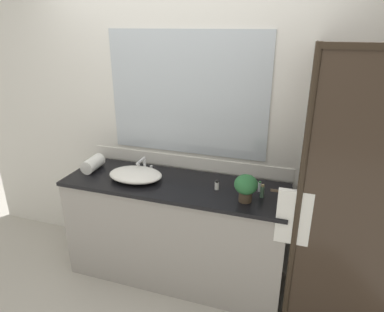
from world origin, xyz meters
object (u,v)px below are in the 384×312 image
sink_basin (136,175)px  faucet (144,167)px  amenity_bottle_body_wash (262,191)px  potted_plant (246,186)px  amenity_bottle_lotion (260,187)px  rolled_towel_near_edge (93,164)px  amenity_bottle_conditioner (217,185)px

sink_basin → faucet: size_ratio=2.62×
sink_basin → amenity_bottle_body_wash: (1.02, 0.02, 0.01)m
faucet → potted_plant: bearing=-14.9°
faucet → amenity_bottle_body_wash: faucet is taller
amenity_bottle_body_wash → potted_plant: bearing=-137.1°
potted_plant → amenity_bottle_body_wash: (0.11, 0.10, -0.07)m
potted_plant → amenity_bottle_lotion: bearing=67.4°
amenity_bottle_lotion → rolled_towel_near_edge: bearing=-178.2°
faucet → amenity_bottle_conditioner: faucet is taller
sink_basin → rolled_towel_near_edge: rolled_towel_near_edge is taller
sink_basin → rolled_towel_near_edge: bearing=172.6°
faucet → amenity_bottle_conditioner: size_ratio=2.28×
potted_plant → amenity_bottle_lotion: (0.08, 0.18, -0.08)m
potted_plant → rolled_towel_near_edge: bearing=174.1°
faucet → potted_plant: potted_plant is taller
faucet → rolled_towel_near_edge: (-0.44, -0.10, 0.01)m
faucet → potted_plant: size_ratio=0.84×
rolled_towel_near_edge → potted_plant: bearing=-5.9°
potted_plant → amenity_bottle_body_wash: 0.16m
sink_basin → amenity_bottle_lotion: bearing=5.8°
faucet → amenity_bottle_conditioner: 0.68m
amenity_bottle_lotion → rolled_towel_near_edge: rolled_towel_near_edge is taller
amenity_bottle_body_wash → rolled_towel_near_edge: 1.46m
sink_basin → potted_plant: size_ratio=2.20×
amenity_bottle_body_wash → amenity_bottle_lotion: (-0.03, 0.09, -0.01)m
sink_basin → rolled_towel_near_edge: (-0.44, 0.06, 0.02)m
amenity_bottle_body_wash → amenity_bottle_lotion: amenity_bottle_body_wash is taller
amenity_bottle_body_wash → rolled_towel_near_edge: bearing=178.4°
faucet → potted_plant: 0.95m
sink_basin → amenity_bottle_lotion: amenity_bottle_lotion is taller
faucet → amenity_bottle_conditioner: (0.67, -0.12, -0.01)m
amenity_bottle_conditioner → amenity_bottle_body_wash: size_ratio=0.74×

